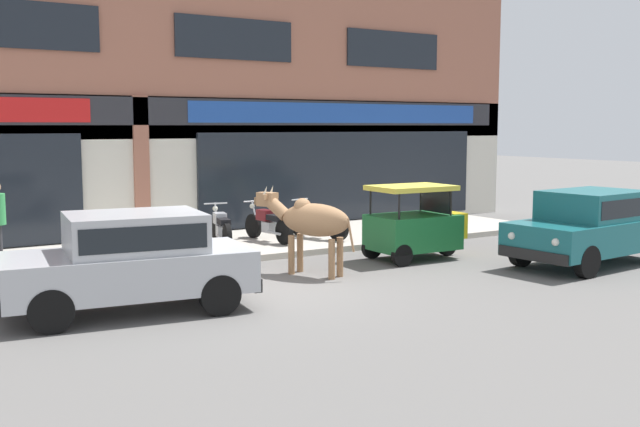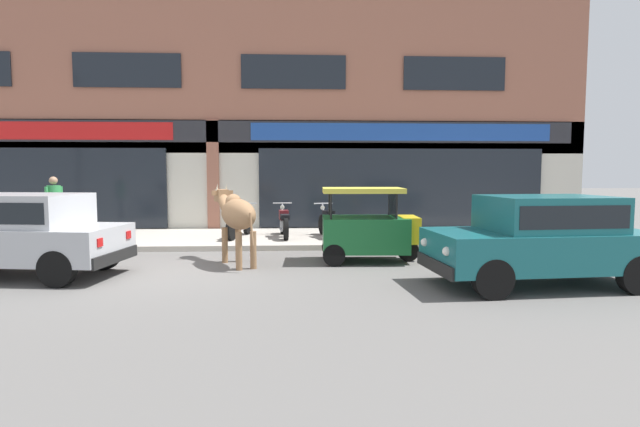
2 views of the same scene
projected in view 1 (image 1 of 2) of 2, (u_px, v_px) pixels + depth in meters
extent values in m
plane|color=#605E5B|center=(261.00, 288.00, 12.60)|extent=(90.00, 90.00, 0.00)
cube|color=#B7AFA3|center=(172.00, 251.00, 15.97)|extent=(19.00, 3.68, 0.13)
cube|color=#9E604C|center=(133.00, 16.00, 17.14)|extent=(23.00, 0.55, 5.63)
cube|color=beige|center=(137.00, 169.00, 17.56)|extent=(23.00, 0.55, 3.40)
cube|color=#28282D|center=(140.00, 111.00, 17.13)|extent=(22.08, 0.08, 0.64)
cube|color=#9E604C|center=(141.00, 170.00, 17.31)|extent=(0.36, 0.12, 3.40)
cube|color=black|center=(347.00, 176.00, 20.39)|extent=(8.74, 0.10, 2.40)
cube|color=#1E479E|center=(347.00, 113.00, 20.17)|extent=(9.20, 0.05, 0.52)
cube|color=black|center=(24.00, 24.00, 15.63)|extent=(3.13, 0.06, 1.00)
cube|color=black|center=(235.00, 39.00, 18.24)|extent=(3.13, 0.06, 1.00)
cube|color=black|center=(394.00, 50.00, 20.84)|extent=(3.13, 0.06, 1.00)
ellipsoid|color=#936B47|center=(315.00, 220.00, 13.53)|extent=(1.07, 1.49, 0.60)
sphere|color=#936B47|center=(303.00, 207.00, 13.66)|extent=(0.32, 0.32, 0.32)
cylinder|color=#936B47|center=(291.00, 255.00, 13.72)|extent=(0.12, 0.12, 0.72)
cylinder|color=#936B47|center=(300.00, 253.00, 13.96)|extent=(0.12, 0.12, 0.72)
cylinder|color=#936B47|center=(332.00, 259.00, 13.26)|extent=(0.12, 0.12, 0.72)
cylinder|color=#936B47|center=(340.00, 257.00, 13.50)|extent=(0.12, 0.12, 0.72)
cylinder|color=#936B47|center=(278.00, 209.00, 13.95)|extent=(0.42, 0.52, 0.43)
cube|color=#936B47|center=(267.00, 199.00, 14.07)|extent=(0.35, 0.42, 0.26)
cube|color=brown|center=(260.00, 201.00, 14.17)|extent=(0.20, 0.19, 0.14)
cone|color=beige|center=(266.00, 190.00, 13.94)|extent=(0.10, 0.13, 0.19)
cone|color=beige|center=(272.00, 189.00, 14.11)|extent=(0.10, 0.13, 0.19)
cube|color=#936B47|center=(266.00, 197.00, 13.89)|extent=(0.14, 0.10, 0.10)
cube|color=#936B47|center=(276.00, 196.00, 14.15)|extent=(0.14, 0.10, 0.10)
cylinder|color=#936B47|center=(351.00, 235.00, 13.17)|extent=(0.11, 0.17, 0.60)
cylinder|color=black|center=(587.00, 262.00, 13.36)|extent=(0.61, 0.23, 0.60)
cylinder|color=black|center=(521.00, 251.00, 14.50)|extent=(0.61, 0.23, 0.60)
cylinder|color=black|center=(590.00, 240.00, 15.88)|extent=(0.61, 0.23, 0.60)
cube|color=#196066|center=(590.00, 235.00, 14.58)|extent=(3.61, 1.87, 0.60)
cube|color=#196066|center=(594.00, 205.00, 14.58)|extent=(2.01, 1.58, 0.56)
cube|color=black|center=(594.00, 205.00, 14.58)|extent=(1.86, 1.59, 0.35)
cube|color=black|center=(534.00, 255.00, 13.58)|extent=(0.24, 1.52, 0.20)
cube|color=black|center=(637.00, 238.00, 15.64)|extent=(0.24, 1.52, 0.20)
sphere|color=silver|center=(556.00, 242.00, 13.14)|extent=(0.14, 0.14, 0.14)
sphere|color=silver|center=(512.00, 236.00, 13.91)|extent=(0.14, 0.14, 0.14)
cube|color=red|center=(617.00, 220.00, 16.01)|extent=(0.04, 0.16, 0.14)
cylinder|color=black|center=(51.00, 311.00, 9.80)|extent=(0.62, 0.26, 0.60)
cylinder|color=black|center=(42.00, 289.00, 11.10)|extent=(0.62, 0.26, 0.60)
cylinder|color=black|center=(220.00, 295.00, 10.75)|extent=(0.62, 0.26, 0.60)
cylinder|color=black|center=(194.00, 277.00, 12.05)|extent=(0.62, 0.26, 0.60)
cube|color=#B2B5BA|center=(129.00, 272.00, 10.89)|extent=(3.69, 2.07, 0.60)
cube|color=#B2B5BA|center=(135.00, 232.00, 10.86)|extent=(2.08, 1.69, 0.56)
cube|color=black|center=(135.00, 232.00, 10.86)|extent=(1.93, 1.69, 0.35)
cube|color=black|center=(1.00, 298.00, 10.20)|extent=(0.33, 1.52, 0.20)
cube|color=black|center=(242.00, 277.00, 11.63)|extent=(0.33, 1.52, 0.20)
cube|color=red|center=(254.00, 262.00, 11.15)|extent=(0.05, 0.16, 0.14)
cube|color=red|center=(234.00, 252.00, 12.05)|extent=(0.05, 0.16, 0.14)
cylinder|color=black|center=(447.00, 245.00, 15.70)|extent=(0.44, 0.14, 0.44)
cylinder|color=black|center=(372.00, 248.00, 15.37)|extent=(0.44, 0.14, 0.44)
cylinder|color=black|center=(402.00, 255.00, 14.48)|extent=(0.44, 0.14, 0.44)
cube|color=#19602D|center=(413.00, 232.00, 15.21)|extent=(1.75, 1.23, 0.70)
cube|color=yellow|center=(447.00, 224.00, 15.65)|extent=(0.39, 0.88, 0.52)
cylinder|color=black|center=(421.00, 198.00, 15.84)|extent=(0.04, 0.04, 0.55)
cylinder|color=black|center=(451.00, 202.00, 15.00)|extent=(0.04, 0.04, 0.55)
cylinder|color=black|center=(370.00, 201.00, 15.20)|extent=(0.04, 0.04, 0.55)
cylinder|color=black|center=(399.00, 205.00, 14.36)|extent=(0.04, 0.04, 0.55)
cube|color=#DBCC42|center=(411.00, 188.00, 15.08)|extent=(1.66, 1.17, 0.10)
cube|color=black|center=(435.00, 200.00, 15.42)|extent=(0.07, 0.93, 0.50)
cylinder|color=black|center=(216.00, 229.00, 16.81)|extent=(0.23, 0.57, 0.56)
cylinder|color=black|center=(227.00, 237.00, 15.63)|extent=(0.23, 0.57, 0.56)
cube|color=#B2B5BA|center=(221.00, 231.00, 16.19)|extent=(0.27, 0.36, 0.24)
cube|color=#A8AAB2|center=(220.00, 218.00, 16.31)|extent=(0.33, 0.45, 0.24)
cube|color=black|center=(224.00, 221.00, 15.94)|extent=(0.34, 0.56, 0.12)
cylinder|color=#B2B5BA|center=(216.00, 216.00, 16.71)|extent=(0.10, 0.27, 0.59)
cylinder|color=#B2B5BA|center=(216.00, 203.00, 16.72)|extent=(0.51, 0.15, 0.03)
sphere|color=silver|center=(215.00, 209.00, 16.79)|extent=(0.12, 0.12, 0.12)
cylinder|color=#B2B5BA|center=(220.00, 237.00, 15.83)|extent=(0.17, 0.48, 0.06)
cylinder|color=black|center=(253.00, 226.00, 17.33)|extent=(0.15, 0.57, 0.56)
cylinder|color=black|center=(284.00, 232.00, 16.34)|extent=(0.15, 0.57, 0.56)
cube|color=#B2B5BA|center=(269.00, 227.00, 16.81)|extent=(0.23, 0.34, 0.24)
cube|color=maroon|center=(265.00, 215.00, 16.91)|extent=(0.28, 0.42, 0.24)
cube|color=black|center=(275.00, 218.00, 16.60)|extent=(0.27, 0.54, 0.12)
cylinder|color=#B2B5BA|center=(255.00, 213.00, 17.24)|extent=(0.06, 0.27, 0.59)
cylinder|color=#B2B5BA|center=(254.00, 201.00, 17.24)|extent=(0.52, 0.08, 0.03)
sphere|color=silver|center=(252.00, 206.00, 17.30)|extent=(0.12, 0.12, 0.12)
cylinder|color=#B2B5BA|center=(274.00, 233.00, 16.47)|extent=(0.10, 0.48, 0.06)
cylinder|color=black|center=(299.00, 224.00, 17.74)|extent=(0.23, 0.57, 0.56)
cylinder|color=black|center=(338.00, 228.00, 16.89)|extent=(0.23, 0.57, 0.56)
cube|color=#B2B5BA|center=(319.00, 224.00, 17.30)|extent=(0.27, 0.36, 0.24)
cube|color=black|center=(314.00, 213.00, 17.38)|extent=(0.33, 0.45, 0.24)
cube|color=black|center=(326.00, 215.00, 17.11)|extent=(0.34, 0.56, 0.12)
cylinder|color=#B2B5BA|center=(301.00, 211.00, 17.66)|extent=(0.10, 0.27, 0.59)
cylinder|color=#B2B5BA|center=(300.00, 199.00, 17.66)|extent=(0.51, 0.16, 0.03)
sphere|color=silver|center=(298.00, 204.00, 17.71)|extent=(0.12, 0.12, 0.12)
cylinder|color=#B2B5BA|center=(327.00, 230.00, 16.98)|extent=(0.18, 0.48, 0.06)
cylinder|color=#33934C|center=(0.00, 210.00, 13.61)|extent=(0.08, 0.08, 0.56)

